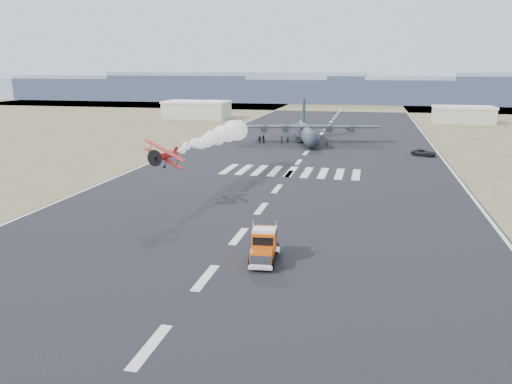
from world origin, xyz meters
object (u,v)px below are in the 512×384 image
(crew_d, at_px, (282,140))
(crew_h, at_px, (288,140))
(crew_a, at_px, (327,143))
(crew_b, at_px, (304,141))
(crew_g, at_px, (317,141))
(crew_f, at_px, (260,140))
(hangar_right, at_px, (463,114))
(aerobatic_biplane, at_px, (165,155))
(crew_c, at_px, (307,143))
(crew_e, at_px, (263,139))
(support_vehicle, at_px, (424,153))
(semi_truck, at_px, (264,245))
(transport_aircraft, at_px, (306,131))
(hangar_left, at_px, (197,109))

(crew_d, xyz_separation_m, crew_h, (1.70, -0.24, -0.06))
(crew_a, xyz_separation_m, crew_b, (-6.03, 2.61, -0.03))
(crew_g, bearing_deg, crew_f, 31.68)
(crew_b, bearing_deg, hangar_right, 99.59)
(aerobatic_biplane, bearing_deg, crew_c, 82.72)
(crew_b, xyz_separation_m, crew_e, (-10.78, 1.56, 0.07))
(crew_d, relative_size, crew_h, 1.07)
(crew_a, height_order, crew_e, crew_e)
(crew_b, bearing_deg, crew_f, -134.28)
(support_vehicle, xyz_separation_m, crew_a, (-22.05, 8.20, 0.16))
(semi_truck, height_order, crew_g, semi_truck)
(transport_aircraft, relative_size, support_vehicle, 7.02)
(hangar_left, distance_m, transport_aircraft, 74.13)
(support_vehicle, height_order, crew_f, crew_f)
(transport_aircraft, bearing_deg, hangar_left, 120.13)
(crew_a, distance_m, crew_g, 5.79)
(support_vehicle, height_order, crew_d, crew_d)
(support_vehicle, bearing_deg, crew_e, 101.74)
(hangar_right, height_order, crew_f, hangar_right)
(semi_truck, relative_size, transport_aircraft, 0.20)
(hangar_left, relative_size, crew_h, 14.49)
(semi_truck, relative_size, crew_c, 4.05)
(crew_a, xyz_separation_m, crew_e, (-16.82, 4.17, 0.04))
(support_vehicle, relative_size, crew_c, 2.87)
(aerobatic_biplane, xyz_separation_m, crew_h, (6.58, 63.74, -6.42))
(hangar_right, distance_m, crew_d, 83.95)
(crew_a, relative_size, crew_b, 1.03)
(crew_c, xyz_separation_m, crew_f, (-12.77, 3.00, 0.02))
(crew_a, height_order, crew_f, crew_f)
(aerobatic_biplane, height_order, crew_h, aerobatic_biplane)
(transport_aircraft, height_order, crew_c, transport_aircraft)
(crew_b, relative_size, crew_h, 1.03)
(crew_e, bearing_deg, crew_d, 16.99)
(hangar_right, bearing_deg, semi_truck, -106.08)
(crew_g, bearing_deg, crew_e, 26.09)
(aerobatic_biplane, height_order, crew_e, aerobatic_biplane)
(crew_f, bearing_deg, crew_b, 123.72)
(aerobatic_biplane, xyz_separation_m, support_vehicle, (38.82, 52.05, -6.53))
(crew_a, distance_m, crew_e, 17.33)
(crew_b, bearing_deg, crew_e, -142.20)
(crew_b, height_order, crew_h, crew_b)
(crew_a, relative_size, crew_g, 1.13)
(aerobatic_biplane, relative_size, crew_c, 3.15)
(semi_truck, xyz_separation_m, crew_d, (-12.41, 80.29, -0.72))
(crew_h, bearing_deg, semi_truck, -114.92)
(support_vehicle, bearing_deg, hangar_right, 14.59)
(hangar_left, relative_size, semi_truck, 3.28)
(support_vehicle, height_order, crew_h, crew_h)
(support_vehicle, xyz_separation_m, crew_d, (-33.93, 11.93, 0.17))
(crew_c, height_order, crew_e, crew_e)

